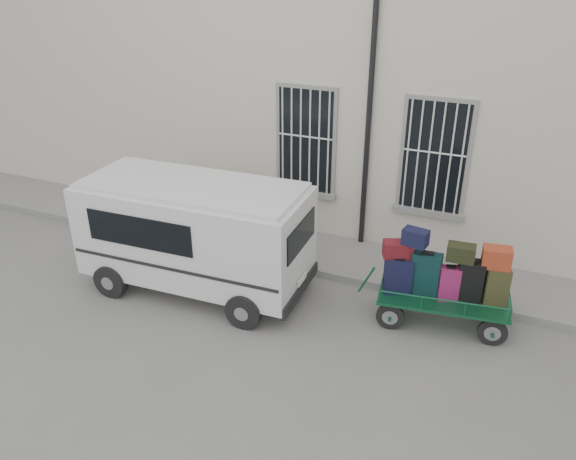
{
  "coord_description": "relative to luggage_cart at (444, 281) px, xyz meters",
  "views": [
    {
      "loc": [
        3.78,
        -7.75,
        5.85
      ],
      "look_at": [
        0.03,
        1.0,
        1.12
      ],
      "focal_mm": 35.0,
      "sensor_mm": 36.0,
      "label": 1
    }
  ],
  "objects": [
    {
      "name": "building",
      "position": [
        -3.01,
        4.78,
        2.12
      ],
      "size": [
        24.0,
        5.15,
        6.0
      ],
      "color": "beige",
      "rests_on": "ground"
    },
    {
      "name": "luggage_cart",
      "position": [
        0.0,
        0.0,
        0.0
      ],
      "size": [
        2.59,
        1.26,
        1.76
      ],
      "rotation": [
        0.0,
        0.0,
        0.13
      ],
      "color": "black",
      "rests_on": "ground"
    },
    {
      "name": "sidewalk",
      "position": [
        -3.02,
        1.48,
        -0.81
      ],
      "size": [
        24.0,
        1.7,
        0.15
      ],
      "primitive_type": "cube",
      "color": "gray",
      "rests_on": "ground"
    },
    {
      "name": "ground",
      "position": [
        -3.02,
        -0.72,
        -0.88
      ],
      "size": [
        80.0,
        80.0,
        0.0
      ],
      "primitive_type": "plane",
      "color": "slate",
      "rests_on": "ground"
    },
    {
      "name": "van",
      "position": [
        -4.5,
        -0.6,
        0.35
      ],
      "size": [
        4.34,
        2.08,
        2.15
      ],
      "rotation": [
        0.0,
        0.0,
        0.04
      ],
      "color": "white",
      "rests_on": "ground"
    }
  ]
}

